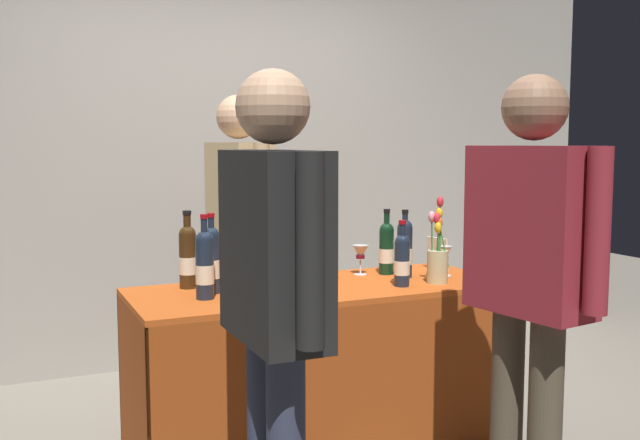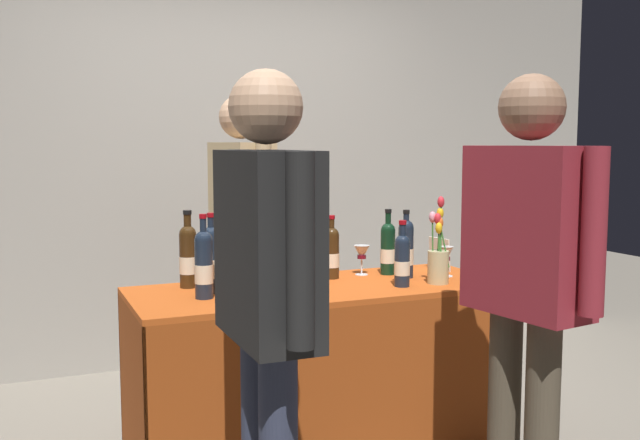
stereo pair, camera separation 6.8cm
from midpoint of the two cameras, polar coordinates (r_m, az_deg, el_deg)
The scene contains 19 objects.
back_partition at distance 4.82m, azimuth -7.57°, elevation 6.92°, with size 5.90×0.12×3.02m, color #9E998E.
tasting_table at distance 3.34m, azimuth 0.59°, elevation -9.46°, with size 1.69×0.66×0.79m.
featured_wine_bottle at distance 3.45m, azimuth 1.48°, elevation -2.53°, with size 0.07×0.07×0.30m.
display_bottle_0 at distance 3.15m, azimuth -7.94°, elevation -3.03°, with size 0.07×0.07×0.35m.
display_bottle_1 at distance 3.36m, azimuth -4.63°, elevation -2.53°, with size 0.07×0.07×0.33m.
display_bottle_2 at distance 3.28m, azimuth 7.06°, elevation -3.07°, with size 0.07×0.07×0.30m.
display_bottle_3 at distance 3.57m, azimuth 5.90°, elevation -2.16°, with size 0.07×0.07×0.32m.
display_bottle_4 at distance 3.28m, azimuth -9.75°, elevation -2.72°, with size 0.08×0.08×0.35m.
display_bottle_5 at distance 3.24m, azimuth -4.45°, elevation -3.16°, with size 0.07×0.07×0.30m.
display_bottle_6 at distance 3.49m, azimuth 7.31°, elevation -2.19°, with size 0.07×0.07×0.33m.
display_bottle_7 at distance 3.04m, azimuth -8.49°, elevation -3.40°, with size 0.08×0.08×0.35m.
wine_glass_near_vendor at distance 3.56m, azimuth 10.41°, elevation -2.75°, with size 0.07×0.07×0.15m.
wine_glass_mid at distance 3.55m, azimuth 3.84°, elevation -2.65°, with size 0.08×0.08×0.15m.
wine_glass_near_taster at distance 3.21m, azimuth -0.82°, elevation -3.65°, with size 0.07×0.07×0.14m.
flower_vase at distance 3.37m, azimuth 9.84°, elevation -2.92°, with size 0.10×0.10×0.40m.
brochure_stand at distance 3.73m, azimuth 9.89°, elevation -2.65°, with size 0.14×0.01×0.17m, color silver.
vendor_presenter at distance 3.88m, azimuth -5.64°, elevation -0.17°, with size 0.27×0.57×1.68m.
taster_foreground_right at distance 2.66m, azimuth 16.66°, elevation -3.35°, with size 0.28×0.61×1.67m.
taster_foreground_left at distance 2.25m, azimuth -3.30°, elevation -4.96°, with size 0.23×0.65×1.65m.
Camera 2 is at (-1.26, -2.96, 1.43)m, focal length 40.73 mm.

